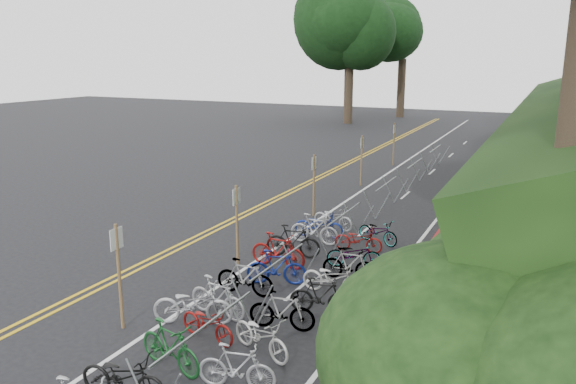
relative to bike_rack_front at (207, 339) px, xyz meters
name	(u,v)px	position (x,y,z in m)	size (l,w,h in m)	color
ground	(108,329)	(-3.36, 0.84, -0.91)	(120.00, 120.00, 0.00)	black
road_markings	(305,221)	(-2.73, 10.94, -0.91)	(7.47, 80.00, 0.01)	gold
red_curb	(447,224)	(2.34, 12.84, -0.86)	(0.25, 28.00, 0.10)	maroon
bike_rack_front	(207,339)	(0.00, 0.00, 0.00)	(1.17, 3.41, 1.23)	gray
bike_racks_rest	(386,191)	(-0.36, 13.84, -0.06)	(1.14, 23.00, 1.17)	gray
signpost_near	(119,270)	(-3.07, 1.02, 0.55)	(0.08, 0.40, 2.56)	brown
signposts_rest	(340,168)	(-2.76, 14.84, 0.52)	(0.08, 18.40, 2.50)	brown
bike_front	(193,304)	(-1.68, 1.91, -0.40)	(1.94, 0.67, 1.02)	#9E9EA3
bike_valet	(279,283)	(-0.43, 4.03, -0.43)	(3.31, 14.50, 1.08)	#9E9EA3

